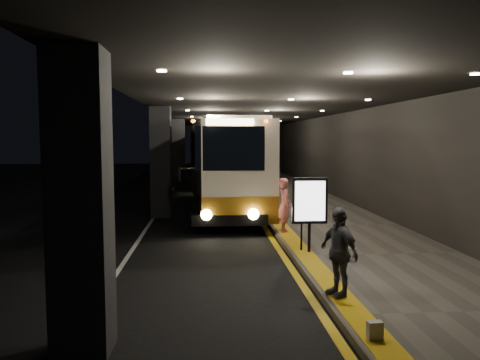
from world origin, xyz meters
name	(u,v)px	position (x,y,z in m)	size (l,w,h in m)	color
ground	(197,237)	(0.00, 0.00, 0.00)	(90.00, 90.00, 0.00)	black
lane_line_white	(157,213)	(-1.80, 5.00, 0.01)	(0.12, 50.00, 0.01)	silver
kerb_stripe_yellow	(254,212)	(2.35, 5.00, 0.01)	(0.18, 50.00, 0.01)	gold
sidewalk	(309,209)	(4.75, 5.00, 0.07)	(4.50, 50.00, 0.15)	#514C44
tactile_strip	(266,208)	(2.85, 5.00, 0.16)	(0.50, 50.00, 0.01)	gold
terminal_wall	(361,142)	(7.00, 5.00, 3.00)	(0.10, 50.00, 6.00)	black
support_columns	(161,162)	(-1.50, 4.00, 2.20)	(0.80, 24.80, 4.40)	black
canopy	(258,104)	(2.50, 5.00, 4.60)	(9.00, 50.00, 0.40)	black
coach_main	(223,169)	(1.04, 5.79, 1.81)	(3.20, 12.22, 3.78)	#EDE0C6
coach_second	(215,159)	(0.92, 18.30, 1.71)	(2.73, 11.41, 3.56)	#EDE0C6
coach_third	(211,154)	(0.76, 29.81, 1.71)	(2.90, 11.44, 3.56)	#EDE0C6
passenger_boarding	(284,205)	(2.80, -0.10, 1.02)	(0.63, 0.42, 1.74)	#D66964
passenger_waiting_grey	(339,252)	(2.80, -6.27, 1.00)	(1.00, 0.51, 1.71)	#4D4C51
bag_polka	(351,255)	(3.81, -3.86, 0.32)	(0.27, 0.12, 0.33)	black
bag_plain	(375,331)	(2.80, -8.24, 0.29)	(0.22, 0.13, 0.28)	beige
info_sign	(310,202)	(3.00, -2.86, 1.48)	(0.93, 0.14, 1.97)	black
stanchion_post	(301,230)	(2.84, -2.62, 0.69)	(0.05, 0.05, 1.08)	black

